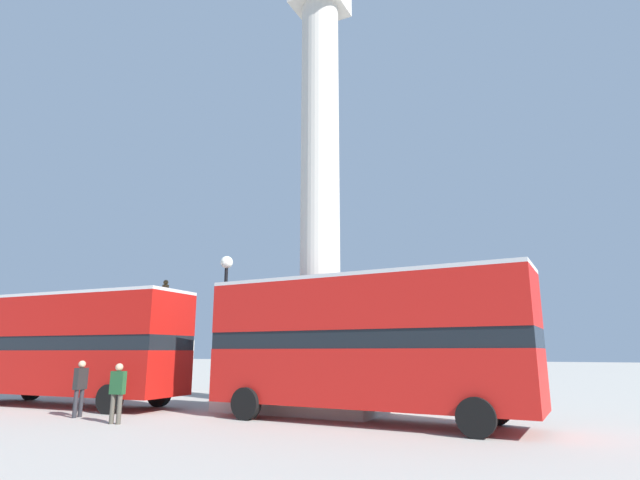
# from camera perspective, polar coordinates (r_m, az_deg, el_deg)

# --- Properties ---
(ground_plane) EXTENTS (200.00, 200.00, 0.00)m
(ground_plane) POSITION_cam_1_polar(r_m,az_deg,el_deg) (20.21, 0.00, -18.63)
(ground_plane) COLOR #ADA89E
(monument_column) EXTENTS (5.96, 5.96, 19.69)m
(monument_column) POSITION_cam_1_polar(r_m,az_deg,el_deg) (20.34, 0.00, -3.78)
(monument_column) COLOR beige
(monument_column) RESTS_ON ground_plane
(bus_a) EXTENTS (10.38, 3.42, 4.40)m
(bus_a) POSITION_cam_1_polar(r_m,az_deg,el_deg) (23.03, -26.59, -10.54)
(bus_a) COLOR #B7140F
(bus_a) RESTS_ON ground_plane
(bus_b) EXTENTS (10.29, 3.13, 4.46)m
(bus_b) POSITION_cam_1_polar(r_m,az_deg,el_deg) (16.04, 5.09, -11.35)
(bus_b) COLOR red
(bus_b) RESTS_ON ground_plane
(equestrian_statue) EXTENTS (3.22, 2.64, 5.98)m
(equestrian_statue) POSITION_cam_1_polar(r_m,az_deg,el_deg) (28.64, -17.70, -12.63)
(equestrian_statue) COLOR beige
(equestrian_statue) RESTS_ON ground_plane
(street_lamp) EXTENTS (0.51, 0.51, 5.98)m
(street_lamp) POSITION_cam_1_polar(r_m,az_deg,el_deg) (20.76, -10.83, -7.68)
(street_lamp) COLOR black
(street_lamp) RESTS_ON ground_plane
(pedestrian_near_lamp) EXTENTS (0.29, 0.51, 1.82)m
(pedestrian_near_lamp) POSITION_cam_1_polar(r_m,az_deg,el_deg) (19.00, -25.73, -14.65)
(pedestrian_near_lamp) COLOR #28282D
(pedestrian_near_lamp) RESTS_ON ground_plane
(pedestrian_by_plinth) EXTENTS (0.49, 0.26, 1.76)m
(pedestrian_by_plinth) POSITION_cam_1_polar(r_m,az_deg,el_deg) (16.87, -22.14, -15.52)
(pedestrian_by_plinth) COLOR #4C473D
(pedestrian_by_plinth) RESTS_ON ground_plane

